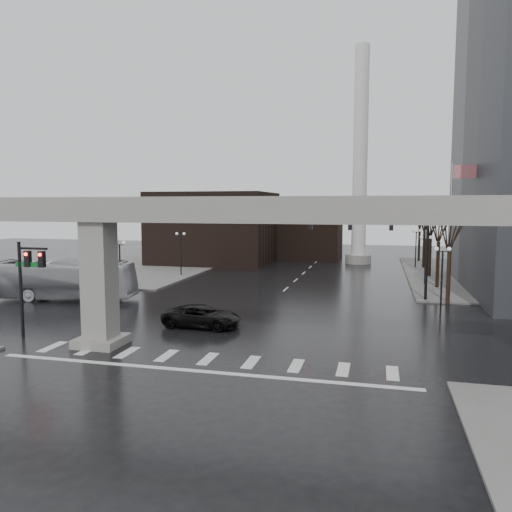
# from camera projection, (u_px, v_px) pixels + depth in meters

# --- Properties ---
(ground) EXTENTS (160.00, 160.00, 0.00)m
(ground) POSITION_uv_depth(u_px,v_px,m) (214.00, 354.00, 27.81)
(ground) COLOR black
(ground) RESTS_ON ground
(sidewalk_nw) EXTENTS (28.00, 36.00, 0.15)m
(sidewalk_nw) POSITION_uv_depth(u_px,v_px,m) (119.00, 264.00, 68.77)
(sidewalk_nw) COLOR slate
(sidewalk_nw) RESTS_ON ground
(elevated_guideway) EXTENTS (48.00, 2.60, 8.70)m
(elevated_guideway) POSITION_uv_depth(u_px,v_px,m) (235.00, 231.00, 26.81)
(elevated_guideway) COLOR gray
(elevated_guideway) RESTS_ON ground
(building_far_left) EXTENTS (16.00, 14.00, 10.00)m
(building_far_left) POSITION_uv_depth(u_px,v_px,m) (215.00, 228.00, 71.20)
(building_far_left) COLOR black
(building_far_left) RESTS_ON ground
(building_far_mid) EXTENTS (10.00, 10.00, 8.00)m
(building_far_mid) POSITION_uv_depth(u_px,v_px,m) (308.00, 232.00, 78.10)
(building_far_mid) COLOR black
(building_far_mid) RESTS_ON ground
(smokestack) EXTENTS (3.60, 3.60, 30.00)m
(smokestack) POSITION_uv_depth(u_px,v_px,m) (360.00, 168.00, 69.44)
(smokestack) COLOR silver
(smokestack) RESTS_ON ground
(signal_mast_arm) EXTENTS (12.12, 0.43, 8.00)m
(signal_mast_arm) POSITION_uv_depth(u_px,v_px,m) (381.00, 233.00, 43.22)
(signal_mast_arm) COLOR black
(signal_mast_arm) RESTS_ON ground
(signal_left_pole) EXTENTS (2.30, 0.30, 6.00)m
(signal_left_pole) POSITION_uv_depth(u_px,v_px,m) (28.00, 273.00, 30.80)
(signal_left_pole) COLOR black
(signal_left_pole) RESTS_ON ground
(flagpole_assembly) EXTENTS (2.06, 0.12, 12.00)m
(flagpole_assembly) POSITION_uv_depth(u_px,v_px,m) (454.00, 213.00, 44.64)
(flagpole_assembly) COLOR silver
(flagpole_assembly) RESTS_ON ground
(lamp_right_0) EXTENTS (1.22, 0.32, 5.11)m
(lamp_right_0) POSITION_uv_depth(u_px,v_px,m) (442.00, 268.00, 37.75)
(lamp_right_0) COLOR black
(lamp_right_0) RESTS_ON ground
(lamp_right_1) EXTENTS (1.22, 0.32, 5.11)m
(lamp_right_1) POSITION_uv_depth(u_px,v_px,m) (426.00, 252.00, 51.27)
(lamp_right_1) COLOR black
(lamp_right_1) RESTS_ON ground
(lamp_right_2) EXTENTS (1.22, 0.32, 5.11)m
(lamp_right_2) POSITION_uv_depth(u_px,v_px,m) (416.00, 242.00, 64.79)
(lamp_right_2) COLOR black
(lamp_right_2) RESTS_ON ground
(lamp_left_0) EXTENTS (1.22, 0.32, 5.11)m
(lamp_left_0) POSITION_uv_depth(u_px,v_px,m) (120.00, 259.00, 44.20)
(lamp_left_0) COLOR black
(lamp_left_0) RESTS_ON ground
(lamp_left_1) EXTENTS (1.22, 0.32, 5.11)m
(lamp_left_1) POSITION_uv_depth(u_px,v_px,m) (181.00, 246.00, 57.72)
(lamp_left_1) COLOR black
(lamp_left_1) RESTS_ON ground
(lamp_left_2) EXTENTS (1.22, 0.32, 5.11)m
(lamp_left_2) POSITION_uv_depth(u_px,v_px,m) (218.00, 238.00, 71.24)
(lamp_left_2) COLOR black
(lamp_left_2) RESTS_ON ground
(tree_right_0) EXTENTS (1.09, 1.58, 7.50)m
(tree_right_0) POSITION_uv_depth(u_px,v_px,m) (449.00, 271.00, 41.46)
(tree_right_0) COLOR black
(tree_right_0) RESTS_ON ground
(tree_right_1) EXTENTS (1.09, 1.61, 7.67)m
(tree_right_1) POSITION_uv_depth(u_px,v_px,m) (438.00, 260.00, 49.18)
(tree_right_1) COLOR black
(tree_right_1) RESTS_ON ground
(tree_right_2) EXTENTS (1.10, 1.63, 7.85)m
(tree_right_2) POSITION_uv_depth(u_px,v_px,m) (430.00, 252.00, 56.89)
(tree_right_2) COLOR black
(tree_right_2) RESTS_ON ground
(tree_right_3) EXTENTS (1.11, 1.66, 8.02)m
(tree_right_3) POSITION_uv_depth(u_px,v_px,m) (424.00, 246.00, 64.61)
(tree_right_3) COLOR black
(tree_right_3) RESTS_ON ground
(tree_right_4) EXTENTS (1.12, 1.69, 8.19)m
(tree_right_4) POSITION_uv_depth(u_px,v_px,m) (419.00, 241.00, 72.33)
(tree_right_4) COLOR black
(tree_right_4) RESTS_ON ground
(pickup_truck) EXTENTS (5.40, 2.62, 1.48)m
(pickup_truck) POSITION_uv_depth(u_px,v_px,m) (202.00, 316.00, 33.77)
(pickup_truck) COLOR black
(pickup_truck) RESTS_ON ground
(city_bus) EXTENTS (12.89, 4.89, 3.51)m
(city_bus) POSITION_uv_depth(u_px,v_px,m) (63.00, 280.00, 43.50)
(city_bus) COLOR #AFAFB4
(city_bus) RESTS_ON ground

